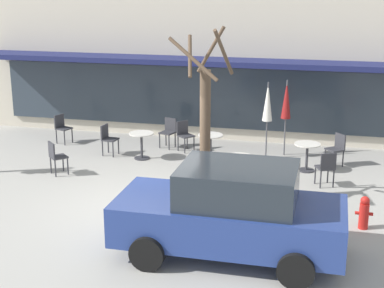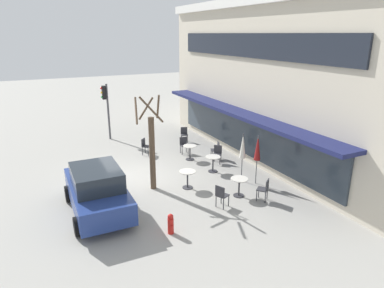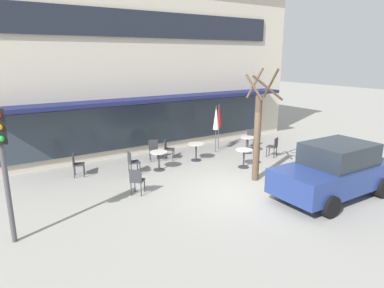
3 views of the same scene
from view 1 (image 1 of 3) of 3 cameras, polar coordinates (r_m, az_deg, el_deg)
ground_plane at (r=13.45m, az=-4.80°, el=-6.08°), size 80.00×80.00×0.00m
building_facade at (r=22.17m, az=3.10°, el=13.24°), size 16.32×9.10×7.93m
cafe_table_near_wall at (r=14.59m, az=4.60°, el=-2.11°), size 0.70×0.70×0.76m
cafe_table_streetside at (r=16.72m, az=-4.92°, el=0.27°), size 0.70×0.70×0.76m
cafe_table_by_tree at (r=15.92m, az=11.10°, el=-0.80°), size 0.70×0.70×0.76m
cafe_table_mid_patio at (r=16.50m, az=1.81°, el=0.10°), size 0.70×0.70×0.76m
patio_umbrella_green_folded at (r=16.60m, az=7.35°, el=4.03°), size 0.28×0.28×2.20m
patio_umbrella_cream_folded at (r=16.97m, az=9.14°, el=4.22°), size 0.28×0.28×2.20m
cafe_chair_0 at (r=16.54m, az=13.87°, el=-0.30°), size 0.56×0.56×0.89m
cafe_chair_1 at (r=15.75m, az=-13.07°, el=-1.08°), size 0.57×0.57×0.89m
cafe_chair_2 at (r=18.70m, az=-12.50°, el=1.67°), size 0.51×0.51×0.89m
cafe_chair_3 at (r=17.45m, az=-0.74°, el=1.03°), size 0.56×0.56×0.89m
cafe_chair_4 at (r=14.84m, az=12.89°, el=-2.13°), size 0.53×0.53×0.89m
cafe_chair_5 at (r=17.20m, az=-8.16°, el=0.64°), size 0.45×0.45×0.89m
cafe_chair_6 at (r=17.81m, az=-2.27°, el=1.34°), size 0.51×0.51×0.89m
parked_sedan at (r=10.88m, az=3.85°, el=-6.57°), size 4.22×2.05×1.76m
street_tree at (r=13.06m, az=1.27°, el=1.74°), size 1.30×1.14×4.01m
fire_hydrant at (r=12.69m, az=16.35°, el=-6.38°), size 0.36×0.20×0.71m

